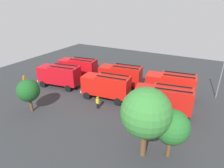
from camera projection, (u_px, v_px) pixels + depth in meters
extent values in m
plane|color=#2D3033|center=(112.00, 92.00, 30.50)|extent=(54.53, 54.53, 0.00)
cube|color=red|center=(154.00, 82.00, 28.91)|extent=(2.49, 2.75, 2.60)
cube|color=#8C9EAD|center=(147.00, 79.00, 29.13)|extent=(0.34, 2.12, 1.46)
cube|color=red|center=(178.00, 84.00, 27.70)|extent=(5.07, 3.07, 2.90)
cube|color=black|center=(179.00, 76.00, 26.47)|extent=(4.30, 0.65, 0.12)
cube|color=black|center=(180.00, 73.00, 27.65)|extent=(4.30, 0.65, 0.12)
cube|color=silver|center=(145.00, 88.00, 29.77)|extent=(0.49, 2.38, 0.28)
cylinder|color=black|center=(150.00, 94.00, 28.58)|extent=(1.13, 0.48, 1.10)
cylinder|color=black|center=(153.00, 88.00, 30.63)|extent=(1.13, 0.48, 1.10)
cylinder|color=black|center=(184.00, 100.00, 26.97)|extent=(1.13, 0.48, 1.10)
cylinder|color=black|center=(185.00, 93.00, 29.02)|extent=(1.13, 0.48, 1.10)
cube|color=red|center=(107.00, 73.00, 32.37)|extent=(2.45, 2.72, 2.60)
cube|color=#8C9EAD|center=(101.00, 71.00, 32.60)|extent=(0.31, 2.12, 1.46)
cube|color=red|center=(126.00, 75.00, 31.11)|extent=(5.04, 3.00, 2.90)
cube|color=black|center=(125.00, 67.00, 29.89)|extent=(4.31, 0.58, 0.12)
cube|color=black|center=(128.00, 65.00, 31.05)|extent=(4.31, 0.58, 0.12)
cube|color=silver|center=(101.00, 78.00, 33.25)|extent=(0.45, 2.38, 0.28)
cylinder|color=black|center=(103.00, 84.00, 32.05)|extent=(1.13, 0.46, 1.10)
cylinder|color=black|center=(109.00, 79.00, 34.08)|extent=(1.13, 0.46, 1.10)
cylinder|color=black|center=(131.00, 89.00, 30.37)|extent=(1.13, 0.46, 1.10)
cylinder|color=black|center=(135.00, 83.00, 32.40)|extent=(1.13, 0.46, 1.10)
cube|color=red|center=(67.00, 66.00, 35.92)|extent=(2.49, 2.75, 2.60)
cube|color=#8C9EAD|center=(62.00, 64.00, 36.14)|extent=(0.34, 2.12, 1.46)
cube|color=red|center=(83.00, 67.00, 34.71)|extent=(5.07, 3.07, 2.90)
cube|color=black|center=(81.00, 60.00, 33.49)|extent=(4.30, 0.65, 0.12)
cube|color=black|center=(84.00, 58.00, 34.66)|extent=(4.30, 0.65, 0.12)
cube|color=silver|center=(62.00, 71.00, 36.78)|extent=(0.49, 2.38, 0.28)
cylinder|color=black|center=(63.00, 76.00, 35.59)|extent=(1.13, 0.48, 1.10)
cylinder|color=black|center=(70.00, 71.00, 37.64)|extent=(1.13, 0.48, 1.10)
cylinder|color=black|center=(86.00, 79.00, 33.99)|extent=(1.13, 0.48, 1.10)
cylinder|color=black|center=(92.00, 75.00, 36.03)|extent=(1.13, 0.48, 1.10)
cube|color=red|center=(144.00, 96.00, 24.68)|extent=(2.57, 2.82, 2.60)
cube|color=#8C9EAD|center=(136.00, 93.00, 24.86)|extent=(0.42, 2.11, 1.46)
cube|color=red|center=(172.00, 99.00, 23.58)|extent=(5.14, 3.23, 2.90)
cube|color=black|center=(173.00, 90.00, 22.35)|extent=(4.28, 0.81, 0.12)
cube|color=black|center=(174.00, 86.00, 23.53)|extent=(4.28, 0.81, 0.12)
cube|color=silver|center=(135.00, 102.00, 25.50)|extent=(0.58, 2.38, 0.28)
cylinder|color=black|center=(140.00, 111.00, 24.33)|extent=(1.14, 0.52, 1.10)
cylinder|color=black|center=(143.00, 102.00, 26.40)|extent=(1.14, 0.52, 1.10)
cylinder|color=black|center=(180.00, 118.00, 22.87)|extent=(1.14, 0.52, 1.10)
cylinder|color=black|center=(180.00, 108.00, 24.95)|extent=(1.14, 0.52, 1.10)
cube|color=red|center=(91.00, 83.00, 28.45)|extent=(2.45, 2.72, 2.60)
cube|color=#8C9EAD|center=(85.00, 80.00, 28.68)|extent=(0.30, 2.12, 1.46)
cube|color=red|center=(113.00, 86.00, 27.19)|extent=(5.04, 2.99, 2.90)
cube|color=black|center=(111.00, 78.00, 25.97)|extent=(4.31, 0.58, 0.12)
cube|color=black|center=(115.00, 74.00, 27.13)|extent=(4.31, 0.58, 0.12)
cube|color=silver|center=(85.00, 89.00, 29.33)|extent=(0.45, 2.38, 0.28)
cylinder|color=black|center=(87.00, 96.00, 28.13)|extent=(1.13, 0.46, 1.10)
cylinder|color=black|center=(94.00, 89.00, 30.16)|extent=(1.13, 0.46, 1.10)
cylinder|color=black|center=(118.00, 102.00, 26.45)|extent=(1.13, 0.46, 1.10)
cylinder|color=black|center=(123.00, 94.00, 28.48)|extent=(1.13, 0.46, 1.10)
cube|color=red|center=(47.00, 73.00, 32.32)|extent=(2.53, 2.79, 2.60)
cube|color=#8C9EAD|center=(42.00, 71.00, 32.52)|extent=(0.38, 2.11, 1.46)
cube|color=red|center=(65.00, 75.00, 31.16)|extent=(5.11, 3.15, 2.90)
cube|color=black|center=(61.00, 67.00, 29.94)|extent=(4.29, 0.73, 0.12)
cube|color=black|center=(66.00, 65.00, 31.12)|extent=(4.29, 0.73, 0.12)
cube|color=silver|center=(42.00, 79.00, 33.16)|extent=(0.53, 2.38, 0.28)
cylinder|color=black|center=(43.00, 84.00, 31.98)|extent=(1.14, 0.50, 1.10)
cylinder|color=black|center=(52.00, 79.00, 34.04)|extent=(1.14, 0.50, 1.10)
cylinder|color=black|center=(68.00, 88.00, 30.45)|extent=(1.14, 0.50, 1.10)
cylinder|color=black|center=(76.00, 83.00, 32.51)|extent=(1.14, 0.50, 1.10)
cylinder|color=black|center=(99.00, 72.00, 37.72)|extent=(0.16, 0.16, 0.82)
cylinder|color=black|center=(99.00, 72.00, 37.91)|extent=(0.16, 0.16, 0.82)
cube|color=black|center=(99.00, 68.00, 37.50)|extent=(0.44, 0.48, 0.72)
sphere|color=tan|center=(99.00, 66.00, 37.31)|extent=(0.23, 0.23, 0.23)
cylinder|color=black|center=(98.00, 66.00, 37.27)|extent=(0.29, 0.29, 0.07)
cylinder|color=black|center=(98.00, 106.00, 25.66)|extent=(0.16, 0.16, 0.80)
cylinder|color=black|center=(97.00, 106.00, 25.76)|extent=(0.16, 0.16, 0.80)
cube|color=gold|center=(98.00, 101.00, 25.41)|extent=(0.44, 0.27, 0.69)
sphere|color=brown|center=(98.00, 98.00, 25.22)|extent=(0.23, 0.23, 0.23)
cylinder|color=gold|center=(97.00, 97.00, 25.18)|extent=(0.28, 0.28, 0.07)
cylinder|color=black|center=(26.00, 83.00, 32.91)|extent=(0.16, 0.16, 0.79)
cylinder|color=black|center=(24.00, 83.00, 32.74)|extent=(0.16, 0.16, 0.79)
cube|color=orange|center=(24.00, 79.00, 32.52)|extent=(0.27, 0.44, 0.69)
sphere|color=beige|center=(24.00, 76.00, 32.34)|extent=(0.22, 0.22, 0.22)
cylinder|color=orange|center=(24.00, 76.00, 32.30)|extent=(0.28, 0.28, 0.07)
cylinder|color=black|center=(105.00, 73.00, 37.49)|extent=(0.16, 0.16, 0.77)
cylinder|color=black|center=(104.00, 73.00, 37.53)|extent=(0.16, 0.16, 0.77)
cube|color=black|center=(104.00, 69.00, 37.22)|extent=(0.47, 0.34, 0.67)
sphere|color=#9E704C|center=(104.00, 67.00, 37.03)|extent=(0.22, 0.22, 0.22)
cylinder|color=black|center=(104.00, 67.00, 37.00)|extent=(0.27, 0.27, 0.07)
cylinder|color=black|center=(153.00, 123.00, 22.11)|extent=(0.16, 0.16, 0.74)
cylinder|color=black|center=(155.00, 124.00, 21.95)|extent=(0.16, 0.16, 0.74)
cube|color=#B7140F|center=(155.00, 119.00, 21.74)|extent=(0.48, 0.41, 0.65)
sphere|color=#9E704C|center=(155.00, 116.00, 21.57)|extent=(0.21, 0.21, 0.21)
cylinder|color=#B7140F|center=(155.00, 115.00, 21.54)|extent=(0.26, 0.26, 0.06)
cylinder|color=brown|center=(169.00, 147.00, 17.64)|extent=(0.39, 0.39, 1.97)
sphere|color=#236628|center=(172.00, 127.00, 16.69)|extent=(3.15, 3.15, 3.15)
cylinder|color=brown|center=(143.00, 143.00, 17.60)|extent=(0.56, 0.56, 2.80)
sphere|color=#337A33|center=(146.00, 113.00, 16.26)|extent=(4.48, 4.48, 4.48)
cylinder|color=brown|center=(31.00, 105.00, 24.93)|extent=(0.36, 0.36, 1.80)
sphere|color=#19511E|center=(28.00, 90.00, 24.07)|extent=(2.88, 2.88, 2.88)
cone|color=#F2600C|center=(131.00, 104.00, 26.31)|extent=(0.43, 0.43, 0.62)
cylinder|color=slate|center=(220.00, 78.00, 27.40)|extent=(0.16, 0.16, 6.41)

